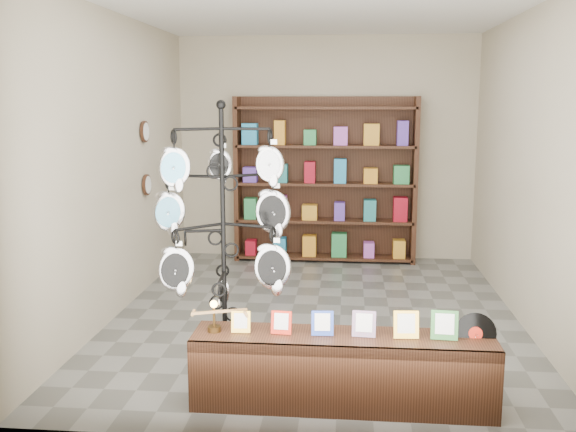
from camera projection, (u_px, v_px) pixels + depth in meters
The scene contains 6 objects.
ground at pixel (316, 314), 6.52m from camera, with size 5.00×5.00×0.00m, color slate.
room_envelope at pixel (317, 131), 6.19m from camera, with size 5.00×5.00×5.00m.
display_tree at pixel (223, 224), 4.73m from camera, with size 1.11×1.09×2.14m.
front_shelf at pixel (342, 370), 4.52m from camera, with size 2.12×0.44×0.75m.
back_shelving at pixel (325, 185), 8.59m from camera, with size 2.42×0.36×2.20m.
wall_clocks at pixel (146, 158), 7.22m from camera, with size 0.03×0.24×0.84m.
Camera 1 is at (0.30, -6.24, 2.13)m, focal length 40.00 mm.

